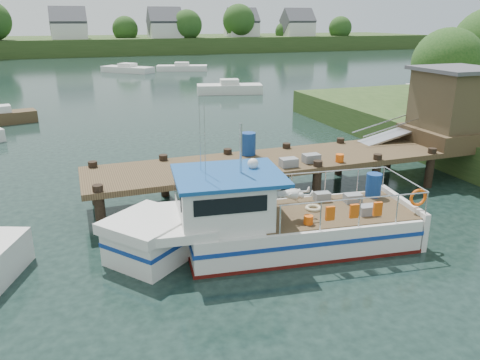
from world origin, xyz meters
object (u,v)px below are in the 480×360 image
object	(u,v)px
moored_far	(182,68)
moored_c	(420,93)
moored_rowboat	(2,117)
moored_b	(229,88)
lobster_boat	(262,223)
moored_d	(128,69)
dock	(402,126)

from	to	relation	value
moored_far	moored_c	size ratio (longest dim) A/B	0.93
moored_rowboat	moored_b	xyz separation A→B (m)	(17.63, 7.15, 0.04)
moored_far	moored_b	size ratio (longest dim) A/B	1.11
moored_far	lobster_boat	bearing A→B (deg)	-98.87
lobster_boat	moored_d	xyz separation A→B (m)	(2.22, 49.22, -0.39)
dock	moored_b	distance (m)	24.68
moored_b	lobster_boat	bearing A→B (deg)	-128.15
lobster_boat	moored_d	distance (m)	49.27
moored_rowboat	moored_d	size ratio (longest dim) A/B	0.67
dock	moored_b	world-z (taller)	dock
dock	moored_d	xyz separation A→B (m)	(-5.49, 45.29, -1.82)
dock	moored_d	world-z (taller)	dock
moored_rowboat	moored_c	size ratio (longest dim) A/B	0.58
moored_rowboat	moored_far	xyz separation A→B (m)	(18.02, 27.39, -0.03)
lobster_boat	moored_rowboat	world-z (taller)	lobster_boat
lobster_boat	moored_far	xyz separation A→B (m)	(9.00, 48.77, -0.41)
moored_b	moored_c	xyz separation A→B (m)	(14.46, -7.62, -0.06)
moored_far	moored_d	size ratio (longest dim) A/B	1.06
dock	moored_rowboat	xyz separation A→B (m)	(-16.74, 17.45, -1.81)
moored_rowboat	moored_b	bearing A→B (deg)	38.70
moored_c	moored_d	size ratio (longest dim) A/B	1.15
moored_c	dock	bearing A→B (deg)	-111.20
dock	lobster_boat	distance (m)	8.77
moored_rowboat	moored_c	world-z (taller)	moored_rowboat
lobster_boat	moored_far	world-z (taller)	lobster_boat
moored_rowboat	moored_far	distance (m)	32.79
lobster_boat	moored_c	distance (m)	31.13
moored_d	moored_far	bearing A→B (deg)	-19.82
dock	moored_far	xyz separation A→B (m)	(1.29, 44.84, -1.84)
dock	lobster_boat	world-z (taller)	dock
moored_b	moored_d	size ratio (longest dim) A/B	0.95
moored_far	moored_b	bearing A→B (deg)	-89.55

